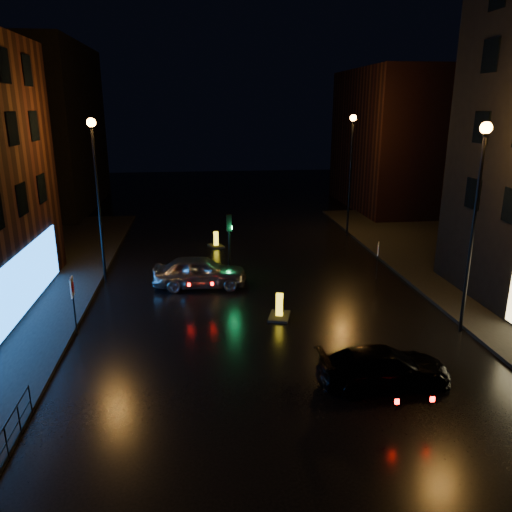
% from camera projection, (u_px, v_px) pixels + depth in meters
% --- Properties ---
extents(ground, '(120.00, 120.00, 0.00)m').
position_uv_depth(ground, '(307.00, 436.00, 14.05)').
color(ground, black).
rests_on(ground, ground).
extents(building_far_left, '(8.00, 16.00, 14.00)m').
position_uv_depth(building_far_left, '(43.00, 129.00, 43.47)').
color(building_far_left, black).
rests_on(building_far_left, ground).
extents(building_far_right, '(8.00, 14.00, 12.00)m').
position_uv_depth(building_far_right, '(396.00, 140.00, 44.45)').
color(building_far_right, black).
rests_on(building_far_right, ground).
extents(street_lamp_lfar, '(0.44, 0.44, 8.37)m').
position_uv_depth(street_lamp_lfar, '(96.00, 176.00, 24.86)').
color(street_lamp_lfar, black).
rests_on(street_lamp_lfar, ground).
extents(street_lamp_rnear, '(0.44, 0.44, 8.37)m').
position_uv_depth(street_lamp_rnear, '(477.00, 198.00, 19.04)').
color(street_lamp_rnear, black).
rests_on(street_lamp_rnear, ground).
extents(street_lamp_rfar, '(0.44, 0.44, 8.37)m').
position_uv_depth(street_lamp_rfar, '(351.00, 157.00, 34.25)').
color(street_lamp_rfar, black).
rests_on(street_lamp_rfar, ground).
extents(traffic_signal, '(1.40, 2.40, 3.45)m').
position_uv_depth(traffic_signal, '(230.00, 268.00, 27.08)').
color(traffic_signal, black).
rests_on(traffic_signal, ground).
extents(silver_hatchback, '(4.82, 2.14, 1.61)m').
position_uv_depth(silver_hatchback, '(200.00, 272.00, 25.45)').
color(silver_hatchback, '#9B9EA2').
rests_on(silver_hatchback, ground).
extents(dark_sedan, '(4.49, 1.93, 1.29)m').
position_uv_depth(dark_sedan, '(384.00, 367.00, 16.46)').
color(dark_sedan, black).
rests_on(dark_sedan, ground).
extents(bollard_near, '(1.19, 1.47, 1.12)m').
position_uv_depth(bollard_near, '(279.00, 312.00, 21.86)').
color(bollard_near, black).
rests_on(bollard_near, ground).
extents(bollard_far, '(1.13, 1.36, 1.01)m').
position_uv_depth(bollard_far, '(216.00, 243.00, 32.91)').
color(bollard_far, black).
rests_on(bollard_far, ground).
extents(road_sign_left, '(0.11, 0.59, 2.42)m').
position_uv_depth(road_sign_left, '(72.00, 292.00, 19.85)').
color(road_sign_left, black).
rests_on(road_sign_left, ground).
extents(road_sign_right, '(0.24, 0.47, 2.03)m').
position_uv_depth(road_sign_right, '(378.00, 252.00, 26.34)').
color(road_sign_right, black).
rests_on(road_sign_right, ground).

